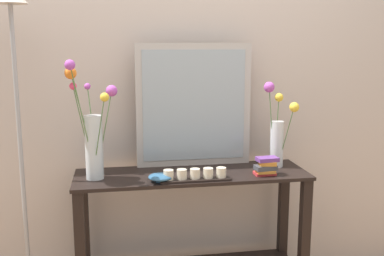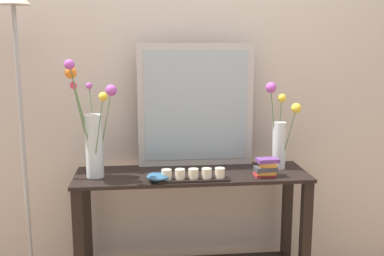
# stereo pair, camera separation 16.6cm
# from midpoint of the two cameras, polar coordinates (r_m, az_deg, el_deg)

# --- Properties ---
(wall_back) EXTENTS (6.40, 0.08, 2.70)m
(wall_back) POSITION_cam_midpoint_polar(r_m,az_deg,el_deg) (2.89, 0.95, 6.56)
(wall_back) COLOR beige
(wall_back) RESTS_ON ground
(console_table) EXTENTS (1.36, 0.42, 0.81)m
(console_table) POSITION_cam_midpoint_polar(r_m,az_deg,el_deg) (2.77, 1.75, -12.11)
(console_table) COLOR black
(console_table) RESTS_ON ground
(mirror_leaning) EXTENTS (0.71, 0.03, 0.75)m
(mirror_leaning) POSITION_cam_midpoint_polar(r_m,az_deg,el_deg) (2.77, 2.21, 2.86)
(mirror_leaning) COLOR #B7B2AD
(mirror_leaning) RESTS_ON console_table
(tall_vase_left) EXTENTS (0.27, 0.27, 0.67)m
(tall_vase_left) POSITION_cam_midpoint_polar(r_m,az_deg,el_deg) (2.56, -10.57, -0.67)
(tall_vase_left) COLOR silver
(tall_vase_left) RESTS_ON console_table
(vase_right) EXTENTS (0.20, 0.19, 0.53)m
(vase_right) POSITION_cam_midpoint_polar(r_m,az_deg,el_deg) (2.78, 12.66, -0.74)
(vase_right) COLOR silver
(vase_right) RESTS_ON console_table
(candle_tray) EXTENTS (0.39, 0.09, 0.07)m
(candle_tray) POSITION_cam_midpoint_polar(r_m,az_deg,el_deg) (2.51, 2.07, -6.01)
(candle_tray) COLOR black
(candle_tray) RESTS_ON console_table
(decorative_bowl) EXTENTS (0.13, 0.13, 0.05)m
(decorative_bowl) POSITION_cam_midpoint_polar(r_m,az_deg,el_deg) (2.50, -2.32, -6.12)
(decorative_bowl) COLOR #2D5B84
(decorative_bowl) RESTS_ON console_table
(book_stack) EXTENTS (0.14, 0.09, 0.10)m
(book_stack) POSITION_cam_midpoint_polar(r_m,az_deg,el_deg) (2.63, 11.12, -4.92)
(book_stack) COLOR #C63338
(book_stack) RESTS_ON console_table
(floor_lamp) EXTENTS (0.24, 0.24, 1.85)m
(floor_lamp) POSITION_cam_midpoint_polar(r_m,az_deg,el_deg) (2.64, -19.17, 3.45)
(floor_lamp) COLOR #9E9EA3
(floor_lamp) RESTS_ON ground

